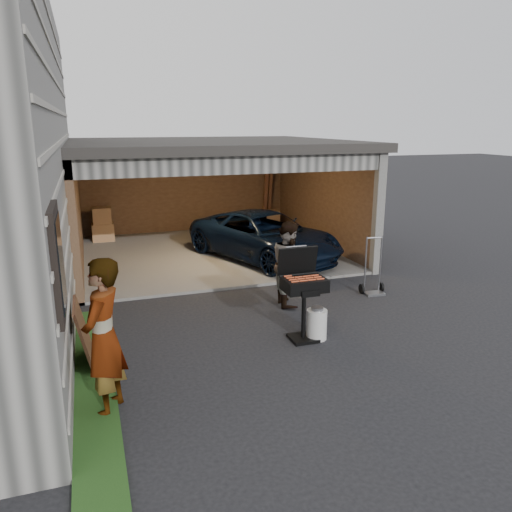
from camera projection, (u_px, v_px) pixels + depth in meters
The scene contains 10 objects.
ground at pixel (267, 371), 6.87m from camera, with size 80.00×80.00×0.00m, color black.
groundcover_strip at pixel (98, 445), 5.25m from camera, with size 0.50×8.00×0.06m, color #193814.
garage at pixel (205, 181), 12.84m from camera, with size 6.80×6.30×2.90m.
minivan at pixel (264, 238), 12.20m from camera, with size 1.92×4.15×1.15m, color black.
woman at pixel (104, 338), 5.69m from camera, with size 0.69×0.45×1.88m, color #A9BFD4.
man at pixel (289, 264), 9.23m from camera, with size 0.77×0.60×1.58m, color #45221B.
bbq_grill at pixel (303, 287), 7.68m from camera, with size 0.65×0.57×1.45m.
propane_tank at pixel (317, 324), 7.85m from camera, with size 0.32×0.32×0.48m, color white.
plywood_panel at pixel (84, 335), 6.93m from camera, with size 0.04×0.84×0.94m, color #55361D.
hand_truck at pixel (373, 283), 9.96m from camera, with size 0.49×0.38×1.16m.
Camera 1 is at (-2.14, -5.85, 3.31)m, focal length 35.00 mm.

